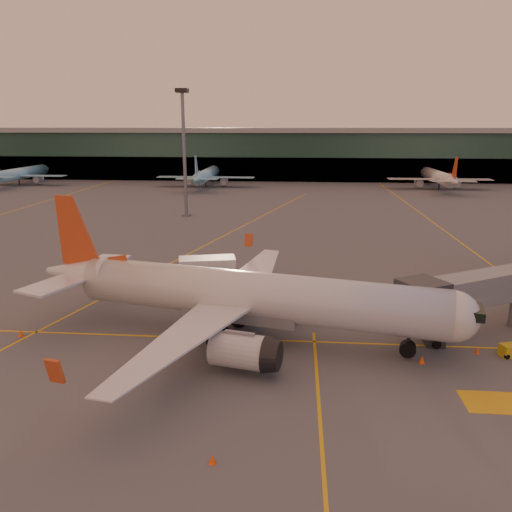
{
  "coord_description": "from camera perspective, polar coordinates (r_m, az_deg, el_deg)",
  "views": [
    {
      "loc": [
        3.22,
        -36.13,
        18.68
      ],
      "look_at": [
        -1.08,
        15.49,
        5.0
      ],
      "focal_mm": 35.0,
      "sensor_mm": 36.0,
      "label": 1
    }
  ],
  "objects": [
    {
      "name": "ground",
      "position": [
        40.8,
        -0.3,
        -12.46
      ],
      "size": [
        600.0,
        600.0,
        0.0
      ],
      "primitive_type": "plane",
      "color": "#4C4F54",
      "rests_on": "ground"
    },
    {
      "name": "taxi_markings",
      "position": [
        83.42,
        -2.62,
        1.84
      ],
      "size": [
        100.12,
        173.0,
        0.01
      ],
      "color": "gold",
      "rests_on": "ground"
    },
    {
      "name": "terminal",
      "position": [
        178.23,
        3.8,
        11.58
      ],
      "size": [
        400.0,
        20.0,
        17.6
      ],
      "color": "#19382D",
      "rests_on": "ground"
    },
    {
      "name": "mast_west_near",
      "position": [
        104.8,
        -8.24,
        12.56
      ],
      "size": [
        2.4,
        2.4,
        25.6
      ],
      "color": "slate",
      "rests_on": "ground"
    },
    {
      "name": "distant_aircraft_row",
      "position": [
        155.44,
        7.61,
        7.77
      ],
      "size": [
        350.0,
        34.0,
        13.0
      ],
      "color": "#89CEE5",
      "rests_on": "ground"
    },
    {
      "name": "main_airplane",
      "position": [
        44.37,
        -1.81,
        -4.59
      ],
      "size": [
        39.98,
        36.37,
        12.18
      ],
      "rotation": [
        0.0,
        0.0,
        -0.23
      ],
      "color": "silver",
      "rests_on": "ground"
    },
    {
      "name": "catering_truck",
      "position": [
        54.89,
        -5.5,
        -2.24
      ],
      "size": [
        6.48,
        3.89,
        4.69
      ],
      "rotation": [
        0.0,
        0.0,
        0.22
      ],
      "color": "#AA4518",
      "rests_on": "ground"
    },
    {
      "name": "gpu_cart",
      "position": [
        47.2,
        27.14,
        -9.58
      ],
      "size": [
        2.02,
        1.56,
        1.04
      ],
      "rotation": [
        0.0,
        0.0,
        0.31
      ],
      "color": "gold",
      "rests_on": "ground"
    },
    {
      "name": "cone_nose",
      "position": [
        46.64,
        23.94,
        -9.84
      ],
      "size": [
        0.4,
        0.4,
        0.51
      ],
      "color": "#FF510D",
      "rests_on": "ground"
    },
    {
      "name": "cone_tail",
      "position": [
        50.66,
        -25.28,
        -7.99
      ],
      "size": [
        0.46,
        0.46,
        0.59
      ],
      "color": "#FF510D",
      "rests_on": "ground"
    },
    {
      "name": "cone_wing_right",
      "position": [
        30.7,
        -5.01,
        -22.11
      ],
      "size": [
        0.45,
        0.45,
        0.57
      ],
      "color": "#FF510D",
      "rests_on": "ground"
    },
    {
      "name": "cone_fwd",
      "position": [
        43.24,
        18.45,
        -11.18
      ],
      "size": [
        0.48,
        0.48,
        0.61
      ],
      "color": "#FF510D",
      "rests_on": "ground"
    }
  ]
}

